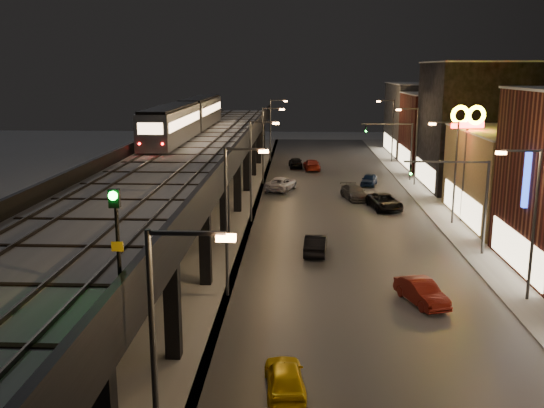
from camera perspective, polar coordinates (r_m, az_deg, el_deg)
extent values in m
cube|color=#46474D|center=(57.87, 6.46, -0.78)|extent=(17.00, 120.00, 0.06)
cube|color=#9FA1A8|center=(59.39, 16.13, -0.82)|extent=(4.00, 120.00, 0.14)
cube|color=#9FA1A8|center=(58.51, -6.85, -0.65)|extent=(11.00, 120.00, 0.06)
cube|color=black|center=(54.54, -7.52, 4.54)|extent=(9.00, 100.00, 1.00)
cube|color=black|center=(31.21, -22.92, -8.53)|extent=(0.70, 0.70, 5.30)
cube|color=black|center=(28.87, -9.35, -9.37)|extent=(0.70, 0.70, 5.30)
cube|color=black|center=(29.03, -16.72, -4.40)|extent=(8.00, 0.60, 0.50)
cube|color=black|center=(39.97, -16.86, -3.50)|extent=(0.70, 0.70, 5.30)
cube|color=black|center=(38.17, -6.30, -3.78)|extent=(0.70, 0.70, 5.30)
cube|color=black|center=(38.29, -11.87, -0.06)|extent=(8.00, 0.60, 0.50)
cube|color=black|center=(49.20, -13.07, -0.30)|extent=(0.70, 0.70, 5.30)
cube|color=black|center=(47.75, -4.48, -0.39)|extent=(0.70, 0.70, 5.30)
cube|color=black|center=(47.85, -8.94, 2.57)|extent=(8.00, 0.60, 0.50)
cube|color=black|center=(58.68, -10.49, 1.89)|extent=(0.70, 0.70, 5.30)
cube|color=black|center=(57.47, -3.28, 1.85)|extent=(0.70, 0.70, 5.30)
cube|color=black|center=(57.55, -6.98, 4.32)|extent=(8.00, 0.60, 0.50)
cube|color=black|center=(68.32, -8.62, 3.46)|extent=(0.70, 0.70, 5.30)
cube|color=black|center=(67.28, -2.42, 3.45)|extent=(0.70, 0.70, 5.30)
cube|color=black|center=(67.35, -5.59, 5.56)|extent=(8.00, 0.60, 0.50)
cube|color=black|center=(78.04, -7.22, 4.64)|extent=(0.70, 0.70, 5.30)
cube|color=black|center=(77.13, -1.78, 4.64)|extent=(0.70, 0.70, 5.30)
cube|color=black|center=(77.19, -4.55, 6.48)|extent=(8.00, 0.60, 0.50)
cube|color=black|center=(87.83, -6.13, 5.55)|extent=(0.70, 0.70, 5.30)
cube|color=black|center=(87.02, -1.28, 5.55)|extent=(0.70, 0.70, 5.30)
cube|color=black|center=(87.07, -3.74, 7.19)|extent=(8.00, 0.60, 0.50)
cube|color=black|center=(97.66, -5.25, 6.28)|extent=(0.70, 0.70, 5.30)
cube|color=black|center=(96.93, -0.88, 6.28)|extent=(0.70, 0.70, 5.30)
cube|color=black|center=(96.98, -3.09, 7.75)|extent=(8.00, 0.60, 0.50)
cube|color=#B2B7C1|center=(54.46, -7.54, 5.14)|extent=(8.40, 100.00, 0.16)
cube|color=#332D28|center=(55.09, -10.85, 5.28)|extent=(0.08, 98.00, 0.16)
cube|color=#332D28|center=(54.78, -9.38, 5.29)|extent=(0.08, 98.00, 0.16)
cube|color=#332D28|center=(54.23, -6.20, 5.32)|extent=(0.08, 98.00, 0.16)
cube|color=#332D28|center=(54.03, -4.69, 5.32)|extent=(0.08, 98.00, 0.16)
cube|color=black|center=(25.97, -19.05, -3.47)|extent=(7.80, 0.24, 0.06)
cube|color=black|center=(40.89, -10.93, 2.70)|extent=(7.80, 0.24, 0.06)
cube|color=black|center=(56.40, -7.19, 5.52)|extent=(7.80, 0.24, 0.06)
cube|color=black|center=(72.12, -5.05, 7.11)|extent=(7.80, 0.24, 0.06)
cube|color=black|center=(87.95, -3.68, 8.12)|extent=(7.80, 0.24, 0.06)
cube|color=black|center=(53.81, -2.96, 5.65)|extent=(0.30, 100.00, 1.10)
cube|color=black|center=(55.33, -12.01, 5.58)|extent=(0.30, 100.00, 1.10)
cube|color=#FFE5B1|center=(43.37, 21.97, -4.07)|extent=(0.10, 9.60, 2.40)
cube|color=olive|center=(57.74, 23.34, 2.25)|extent=(12.00, 15.00, 8.00)
cube|color=#FFE5B1|center=(56.33, 17.36, -0.02)|extent=(0.10, 12.00, 2.40)
cube|color=#B2B7C1|center=(57.22, 23.69, 6.26)|extent=(12.20, 15.20, 0.16)
cube|color=black|center=(72.41, 19.14, 6.89)|extent=(12.00, 13.00, 14.00)
cube|color=#FFE5B1|center=(71.63, 14.18, 2.78)|extent=(0.10, 10.40, 2.40)
cube|color=#B2B7C1|center=(72.14, 19.56, 12.49)|extent=(12.20, 13.20, 0.16)
cube|color=#4B2118|center=(86.06, 16.44, 6.54)|extent=(12.00, 12.00, 10.00)
cube|color=#FFE5B1|center=(85.22, 12.34, 4.40)|extent=(0.10, 9.60, 2.40)
cube|color=#B2B7C1|center=(85.71, 16.66, 9.91)|extent=(12.20, 12.20, 0.16)
cube|color=#3C3C3E|center=(99.61, 14.57, 7.70)|extent=(12.00, 16.00, 11.00)
cube|color=#FFE5B1|center=(98.93, 11.00, 5.57)|extent=(0.10, 12.80, 2.40)
cube|color=#B2B7C1|center=(99.32, 14.75, 10.91)|extent=(12.20, 16.20, 0.16)
cylinder|color=#38383A|center=(18.92, -11.01, -15.63)|extent=(0.18, 0.18, 9.00)
cube|color=#38383A|center=(17.06, -8.03, -2.74)|extent=(2.20, 0.12, 0.12)
cube|color=#FF9D53|center=(16.93, -4.35, -3.20)|extent=(0.55, 0.28, 0.18)
cylinder|color=#38383A|center=(35.55, -4.31, -1.87)|extent=(0.18, 0.18, 9.00)
cube|color=#38383A|center=(34.59, -2.62, 5.18)|extent=(2.20, 0.12, 0.12)
cube|color=#FF9D53|center=(34.53, -0.79, 4.97)|extent=(0.55, 0.28, 0.18)
cylinder|color=#38383A|center=(37.79, 23.42, -2.03)|extent=(0.18, 0.18, 9.00)
cube|color=#38383A|center=(36.61, 22.41, 4.65)|extent=(2.20, 0.12, 0.12)
cube|color=#FF9D53|center=(36.27, 20.75, 4.53)|extent=(0.55, 0.28, 0.18)
cylinder|color=#38383A|center=(53.08, -2.01, 3.00)|extent=(0.18, 0.18, 9.00)
cube|color=#38383A|center=(52.45, -0.84, 7.73)|extent=(2.20, 0.12, 0.12)
cube|color=#FF9D53|center=(52.40, 0.37, 7.60)|extent=(0.55, 0.28, 0.18)
cylinder|color=#38383A|center=(54.61, 16.86, 2.73)|extent=(0.18, 0.18, 9.00)
cube|color=#38383A|center=(53.80, 16.01, 7.37)|extent=(2.20, 0.12, 0.12)
cube|color=#FF9D53|center=(53.57, 14.85, 7.29)|extent=(0.55, 0.28, 0.18)
cylinder|color=#38383A|center=(70.85, -0.86, 5.44)|extent=(0.18, 0.18, 9.00)
cube|color=#38383A|center=(70.37, 0.04, 8.99)|extent=(2.20, 0.12, 0.12)
cube|color=#FF9D53|center=(70.34, 0.94, 8.89)|extent=(0.55, 0.28, 0.18)
cylinder|color=#38383A|center=(72.00, 13.41, 5.21)|extent=(0.18, 0.18, 9.00)
cube|color=#38383A|center=(71.39, 12.71, 8.73)|extent=(2.20, 0.12, 0.12)
cube|color=#FF9D53|center=(71.21, 11.83, 8.67)|extent=(0.55, 0.28, 0.18)
cylinder|color=#38383A|center=(88.71, -0.16, 6.89)|extent=(0.18, 0.18, 9.00)
cube|color=#38383A|center=(88.33, 0.56, 9.73)|extent=(2.20, 0.12, 0.12)
cube|color=#FF9D53|center=(88.30, 1.28, 9.65)|extent=(0.55, 0.28, 0.18)
cylinder|color=#38383A|center=(89.63, 11.30, 6.71)|extent=(0.18, 0.18, 9.00)
cube|color=#38383A|center=(89.14, 10.71, 9.54)|extent=(2.20, 0.12, 0.12)
cube|color=#FF9D53|center=(89.00, 10.00, 9.49)|extent=(0.55, 0.28, 0.18)
cylinder|color=#38383A|center=(46.29, 19.45, -0.42)|extent=(0.20, 0.20, 7.00)
cube|color=#38383A|center=(44.89, 16.10, 3.84)|extent=(6.00, 0.12, 0.12)
imported|color=black|center=(44.45, 12.92, 3.28)|extent=(0.20, 0.16, 1.00)
sphere|color=#0CFF26|center=(44.34, 12.94, 2.93)|extent=(0.18, 0.18, 0.18)
cylinder|color=#38383A|center=(75.05, 12.95, 4.75)|extent=(0.20, 0.20, 7.00)
cube|color=#38383A|center=(74.19, 10.78, 7.41)|extent=(6.00, 0.12, 0.12)
imported|color=black|center=(73.93, 8.83, 7.07)|extent=(0.20, 0.16, 1.00)
sphere|color=#0CFF26|center=(73.80, 8.84, 6.87)|extent=(0.18, 0.18, 0.18)
cube|color=gray|center=(58.17, -9.43, 7.34)|extent=(2.74, 16.52, 3.11)
cube|color=black|center=(58.04, -9.49, 8.98)|extent=(2.45, 16.04, 0.24)
cube|color=#E8B883|center=(58.43, -10.78, 7.73)|extent=(0.05, 15.10, 0.85)
cube|color=#E8B883|center=(57.86, -8.10, 7.77)|extent=(0.05, 15.10, 0.85)
cube|color=gray|center=(75.28, -6.69, 8.59)|extent=(2.74, 16.52, 3.11)
cube|color=black|center=(75.18, -6.72, 9.86)|extent=(2.45, 16.04, 0.24)
cube|color=#E8B883|center=(75.48, -7.74, 8.90)|extent=(0.05, 15.10, 0.85)
cube|color=#E8B883|center=(75.04, -5.65, 8.93)|extent=(0.05, 15.10, 0.85)
cube|color=#E8B883|center=(50.10, -11.39, 6.97)|extent=(2.08, 0.05, 0.94)
sphere|color=#FF0C0C|center=(50.44, -12.38, 5.56)|extent=(0.19, 0.19, 0.19)
sphere|color=#FF0C0C|center=(49.99, -10.28, 5.59)|extent=(0.19, 0.19, 0.19)
cylinder|color=black|center=(19.46, -14.31, -3.21)|extent=(0.13, 0.13, 3.17)
cube|color=black|center=(19.04, -14.62, 0.52)|extent=(0.34, 0.19, 0.58)
sphere|color=#0CFF26|center=(18.90, -14.75, 0.75)|extent=(0.27, 0.27, 0.27)
cube|color=yellow|center=(19.42, -14.36, -3.89)|extent=(0.37, 0.04, 0.32)
imported|color=#DFB403|center=(26.42, 1.23, -16.11)|extent=(1.99, 4.14, 1.36)
imported|color=black|center=(44.64, 4.13, -3.87)|extent=(1.88, 4.51, 1.45)
imported|color=silver|center=(67.70, 0.85, 1.88)|extent=(3.88, 5.86, 1.49)
imported|color=maroon|center=(81.41, 3.76, 3.66)|extent=(2.42, 5.11, 1.44)
imported|color=black|center=(83.27, 2.24, 3.90)|extent=(2.11, 4.48, 1.48)
imported|color=maroon|center=(36.44, 13.90, -8.13)|extent=(2.78, 4.46, 1.39)
imported|color=black|center=(59.42, 10.54, 0.14)|extent=(3.35, 5.73, 1.50)
imported|color=#494A4F|center=(63.71, 7.76, 1.05)|extent=(3.02, 5.25, 1.43)
imported|color=#0E1D41|center=(71.50, 9.12, 2.24)|extent=(2.54, 4.25, 1.36)
cylinder|color=#38383A|center=(55.72, 17.63, 2.52)|extent=(0.24, 0.24, 8.33)
cube|color=#FF0C0C|center=(55.16, 17.94, 7.10)|extent=(2.91, 0.25, 0.52)
torus|color=#FFF510|center=(54.92, 17.31, 7.99)|extent=(1.72, 0.66, 1.69)
torus|color=#FFF510|center=(55.27, 18.68, 7.92)|extent=(1.72, 0.66, 1.69)
cylinder|color=#38383A|center=(42.47, 23.18, -3.22)|extent=(0.28, 0.28, 5.06)
cube|color=blue|center=(41.62, 23.66, 2.16)|extent=(1.62, 0.35, 3.64)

